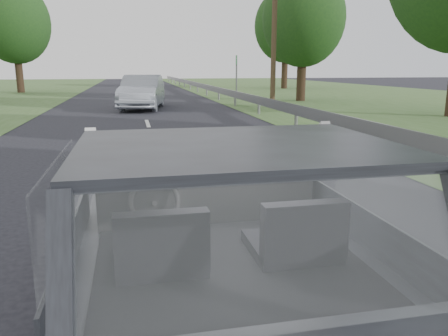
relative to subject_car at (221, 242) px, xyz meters
name	(u,v)px	position (x,y,z in m)	size (l,w,h in m)	color
subject_car	(221,242)	(0.00, 0.00, 0.00)	(1.80, 4.00, 1.45)	black
dashboard	(205,196)	(0.00, 0.62, 0.12)	(1.58, 0.45, 0.30)	black
driver_seat	(161,242)	(-0.40, -0.29, 0.16)	(0.50, 0.72, 0.42)	black
passenger_seat	(297,231)	(0.40, -0.29, 0.16)	(0.50, 0.72, 0.42)	black
steering_wheel	(154,202)	(-0.40, 0.33, 0.20)	(0.36, 0.36, 0.04)	black
cat	(228,166)	(0.19, 0.65, 0.35)	(0.52, 0.16, 0.23)	gray
guardrail	(293,109)	(4.30, 10.00, -0.15)	(0.05, 90.00, 0.32)	gray
other_car	(142,92)	(0.01, 17.43, 0.02)	(1.79, 4.54, 1.49)	#A1A8B6
highway_sign	(237,75)	(6.72, 27.24, 0.58)	(0.10, 1.04, 2.61)	#1E692F
utility_pole	(274,25)	(6.12, 17.49, 2.97)	(0.24, 0.24, 7.40)	brown
tree_2	(303,38)	(8.71, 20.40, 2.62)	(4.41, 4.41, 6.68)	#1B3D17
tree_3	(285,41)	(12.71, 34.22, 3.31)	(5.32, 5.32, 8.07)	#1B3D17
tree_6	(16,39)	(-8.31, 32.22, 3.04)	(4.97, 4.97, 7.53)	#1B3D17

